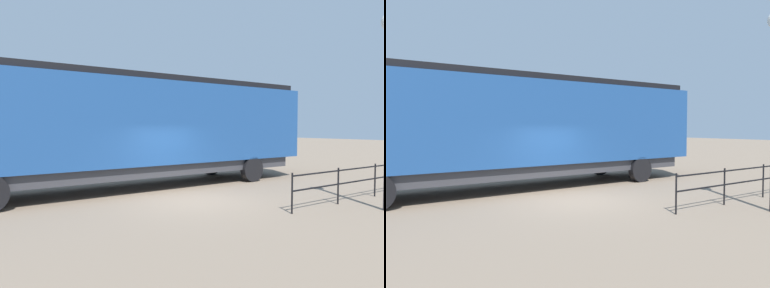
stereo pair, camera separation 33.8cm
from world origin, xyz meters
TOP-DOWN VIEW (x-y plane):
  - ground_plane at (0.00, 0.00)m, footprint 120.00×120.00m
  - locomotive at (-3.28, 0.04)m, footprint 3.19×15.90m
  - platform_fence at (3.10, 5.56)m, footprint 0.05×8.77m

SIDE VIEW (x-z plane):
  - ground_plane at x=0.00m, z-range 0.00..0.00m
  - platform_fence at x=3.10m, z-range 0.18..1.31m
  - locomotive at x=-3.28m, z-range 0.25..4.59m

